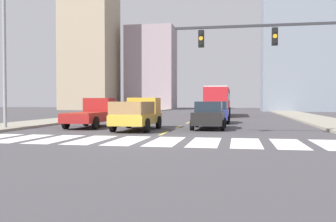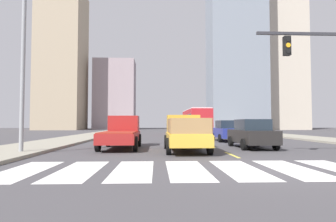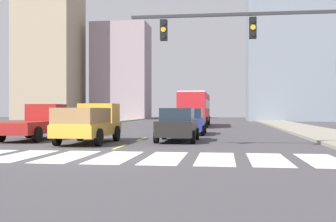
# 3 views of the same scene
# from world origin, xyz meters

# --- Properties ---
(ground_plane) EXTENTS (160.00, 160.00, 0.00)m
(ground_plane) POSITION_xyz_m (0.00, 0.00, 0.00)
(ground_plane) COLOR #444245
(sidewalk_right) EXTENTS (3.94, 110.00, 0.15)m
(sidewalk_right) POSITION_xyz_m (11.02, 18.00, 0.07)
(sidewalk_right) COLOR gray
(sidewalk_right) RESTS_ON ground
(sidewalk_left) EXTENTS (3.94, 110.00, 0.15)m
(sidewalk_left) POSITION_xyz_m (-11.02, 18.00, 0.07)
(sidewalk_left) COLOR gray
(sidewalk_left) RESTS_ON ground
(crosswalk_stripe_0) EXTENTS (1.25, 3.94, 0.01)m
(crosswalk_stripe_0) POSITION_xyz_m (-7.69, 0.00, 0.00)
(crosswalk_stripe_0) COLOR silver
(crosswalk_stripe_0) RESTS_ON ground
(crosswalk_stripe_1) EXTENTS (1.25, 3.94, 0.01)m
(crosswalk_stripe_1) POSITION_xyz_m (-5.98, 0.00, 0.00)
(crosswalk_stripe_1) COLOR silver
(crosswalk_stripe_1) RESTS_ON ground
(crosswalk_stripe_2) EXTENTS (1.25, 3.94, 0.01)m
(crosswalk_stripe_2) POSITION_xyz_m (-4.27, 0.00, 0.00)
(crosswalk_stripe_2) COLOR silver
(crosswalk_stripe_2) RESTS_ON ground
(crosswalk_stripe_3) EXTENTS (1.25, 3.94, 0.01)m
(crosswalk_stripe_3) POSITION_xyz_m (-2.56, 0.00, 0.00)
(crosswalk_stripe_3) COLOR silver
(crosswalk_stripe_3) RESTS_ON ground
(crosswalk_stripe_4) EXTENTS (1.25, 3.94, 0.01)m
(crosswalk_stripe_4) POSITION_xyz_m (-0.85, 0.00, 0.00)
(crosswalk_stripe_4) COLOR silver
(crosswalk_stripe_4) RESTS_ON ground
(crosswalk_stripe_5) EXTENTS (1.25, 3.94, 0.01)m
(crosswalk_stripe_5) POSITION_xyz_m (0.85, 0.00, 0.00)
(crosswalk_stripe_5) COLOR silver
(crosswalk_stripe_5) RESTS_ON ground
(lane_dash_0) EXTENTS (0.16, 2.40, 0.01)m
(lane_dash_0) POSITION_xyz_m (0.00, 4.00, 0.00)
(lane_dash_0) COLOR #E0CD4A
(lane_dash_0) RESTS_ON ground
(lane_dash_1) EXTENTS (0.16, 2.40, 0.01)m
(lane_dash_1) POSITION_xyz_m (0.00, 9.00, 0.00)
(lane_dash_1) COLOR #E0CD4A
(lane_dash_1) RESTS_ON ground
(lane_dash_2) EXTENTS (0.16, 2.40, 0.01)m
(lane_dash_2) POSITION_xyz_m (0.00, 14.00, 0.00)
(lane_dash_2) COLOR #E0CD4A
(lane_dash_2) RESTS_ON ground
(lane_dash_3) EXTENTS (0.16, 2.40, 0.01)m
(lane_dash_3) POSITION_xyz_m (0.00, 19.00, 0.00)
(lane_dash_3) COLOR #E0CD4A
(lane_dash_3) RESTS_ON ground
(lane_dash_4) EXTENTS (0.16, 2.40, 0.01)m
(lane_dash_4) POSITION_xyz_m (0.00, 24.00, 0.00)
(lane_dash_4) COLOR #E0CD4A
(lane_dash_4) RESTS_ON ground
(lane_dash_5) EXTENTS (0.16, 2.40, 0.01)m
(lane_dash_5) POSITION_xyz_m (0.00, 29.00, 0.00)
(lane_dash_5) COLOR #E0CD4A
(lane_dash_5) RESTS_ON ground
(lane_dash_6) EXTENTS (0.16, 2.40, 0.01)m
(lane_dash_6) POSITION_xyz_m (0.00, 34.00, 0.00)
(lane_dash_6) COLOR #E0CD4A
(lane_dash_6) RESTS_ON ground
(lane_dash_7) EXTENTS (0.16, 2.40, 0.01)m
(lane_dash_7) POSITION_xyz_m (0.00, 39.00, 0.00)
(lane_dash_7) COLOR #E0CD4A
(lane_dash_7) RESTS_ON ground
(pickup_stakebed) EXTENTS (2.18, 5.20, 1.96)m
(pickup_stakebed) POSITION_xyz_m (-1.99, 6.17, 0.94)
(pickup_stakebed) COLOR gold
(pickup_stakebed) RESTS_ON ground
(pickup_dark) EXTENTS (2.18, 5.20, 1.96)m
(pickup_dark) POSITION_xyz_m (-5.62, 7.85, 0.92)
(pickup_dark) COLOR maroon
(pickup_dark) RESTS_ON ground
(city_bus) EXTENTS (2.72, 10.80, 3.32)m
(city_bus) POSITION_xyz_m (1.68, 27.73, 1.95)
(city_bus) COLOR red
(city_bus) RESTS_ON ground
(sedan_near_right) EXTENTS (2.02, 4.40, 1.72)m
(sedan_near_right) POSITION_xyz_m (2.17, 7.52, 0.86)
(sedan_near_right) COLOR black
(sedan_near_right) RESTS_ON ground
(sedan_near_left) EXTENTS (2.02, 4.40, 1.72)m
(sedan_near_left) POSITION_xyz_m (2.31, 13.81, 0.86)
(sedan_near_left) COLOR navy
(sedan_near_left) RESTS_ON ground
(streetlight_left) EXTENTS (2.20, 0.28, 9.00)m
(streetlight_left) POSITION_xyz_m (-9.84, 4.63, 4.97)
(streetlight_left) COLOR gray
(streetlight_left) RESTS_ON ground
(tower_tall_centre) EXTENTS (12.00, 8.30, 37.83)m
(tower_tall_centre) POSITION_xyz_m (13.98, 51.10, 18.91)
(tower_tall_centre) COLOR gray
(tower_tall_centre) RESTS_ON ground
(block_mid_left) EXTENTS (9.87, 7.04, 17.12)m
(block_mid_left) POSITION_xyz_m (-13.95, 60.48, 8.56)
(block_mid_left) COLOR #9D8A90
(block_mid_left) RESTS_ON ground
(block_mid_right) EXTENTS (9.77, 9.48, 31.98)m
(block_mid_right) POSITION_xyz_m (-25.39, 55.32, 15.99)
(block_mid_right) COLOR tan
(block_mid_right) RESTS_ON ground
(block_low_left) EXTENTS (10.79, 11.79, 29.97)m
(block_low_left) POSITION_xyz_m (25.65, 57.20, 14.99)
(block_low_left) COLOR beige
(block_low_left) RESTS_ON ground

